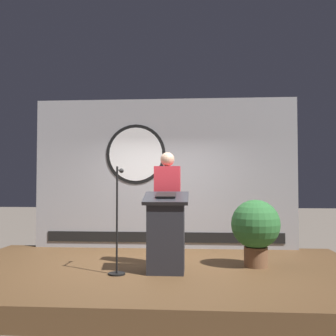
{
  "coord_description": "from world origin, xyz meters",
  "views": [
    {
      "loc": [
        0.65,
        -6.06,
        1.57
      ],
      "look_at": [
        0.2,
        0.06,
        1.81
      ],
      "focal_mm": 42.75,
      "sensor_mm": 36.0,
      "label": 1
    }
  ],
  "objects_px": {
    "speaker_person": "(167,207)",
    "microphone_stand": "(117,236)",
    "podium": "(166,234)",
    "potted_plant": "(256,227)"
  },
  "relations": [
    {
      "from": "podium",
      "to": "speaker_person",
      "type": "xyz_separation_m",
      "value": [
        -0.02,
        0.48,
        0.34
      ]
    },
    {
      "from": "speaker_person",
      "to": "microphone_stand",
      "type": "relative_size",
      "value": 1.16
    },
    {
      "from": "microphone_stand",
      "to": "potted_plant",
      "type": "distance_m",
      "value": 2.12
    },
    {
      "from": "podium",
      "to": "potted_plant",
      "type": "bearing_deg",
      "value": 21.45
    },
    {
      "from": "microphone_stand",
      "to": "potted_plant",
      "type": "bearing_deg",
      "value": 17.42
    },
    {
      "from": "speaker_person",
      "to": "microphone_stand",
      "type": "xyz_separation_m",
      "value": [
        -0.66,
        -0.59,
        -0.37
      ]
    },
    {
      "from": "speaker_person",
      "to": "microphone_stand",
      "type": "distance_m",
      "value": 0.96
    },
    {
      "from": "podium",
      "to": "speaker_person",
      "type": "distance_m",
      "value": 0.59
    },
    {
      "from": "potted_plant",
      "to": "podium",
      "type": "bearing_deg",
      "value": -158.55
    },
    {
      "from": "microphone_stand",
      "to": "speaker_person",
      "type": "bearing_deg",
      "value": 41.47
    }
  ]
}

